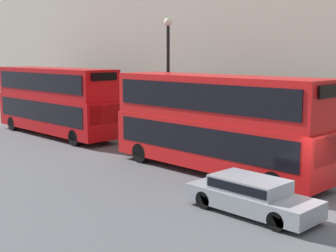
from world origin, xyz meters
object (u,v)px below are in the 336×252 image
bus_leading (215,120)px  car_dark_sedan (251,194)px  bus_second_in_queue (55,99)px  pedestrian (272,155)px

bus_leading → car_dark_sedan: bearing=-127.0°
bus_second_in_queue → pedestrian: bus_second_in_queue is taller
car_dark_sedan → pedestrian: (5.42, 2.76, 0.12)m
bus_leading → bus_second_in_queue: (0.00, 14.06, 0.02)m
car_dark_sedan → pedestrian: size_ratio=2.73×
bus_leading → car_dark_sedan: (-3.40, -4.51, -1.80)m
bus_leading → car_dark_sedan: size_ratio=2.37×
bus_leading → pedestrian: bus_leading is taller
bus_second_in_queue → car_dark_sedan: bus_second_in_queue is taller
bus_leading → pedestrian: 3.15m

